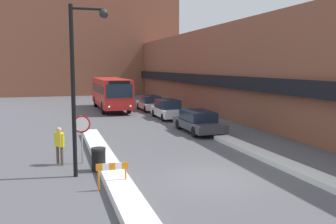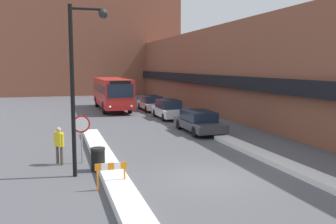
# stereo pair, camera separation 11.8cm
# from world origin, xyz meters

# --- Properties ---
(ground_plane) EXTENTS (160.00, 160.00, 0.00)m
(ground_plane) POSITION_xyz_m (0.00, 0.00, 0.00)
(ground_plane) COLOR #515156
(building_row_right) EXTENTS (5.50, 60.00, 7.65)m
(building_row_right) POSITION_xyz_m (9.97, 24.00, 3.81)
(building_row_right) COLOR brown
(building_row_right) RESTS_ON ground_plane
(building_backdrop_far) EXTENTS (26.00, 8.00, 14.53)m
(building_backdrop_far) POSITION_xyz_m (0.00, 46.36, 7.27)
(building_backdrop_far) COLOR brown
(building_backdrop_far) RESTS_ON ground_plane
(snow_bank_left) EXTENTS (0.90, 16.78, 0.32)m
(snow_bank_left) POSITION_xyz_m (-3.60, 2.32, 0.16)
(snow_bank_left) COLOR silver
(snow_bank_left) RESTS_ON ground_plane
(snow_bank_right) EXTENTS (0.90, 13.13, 0.23)m
(snow_bank_right) POSITION_xyz_m (3.60, 0.36, 0.12)
(snow_bank_right) COLOR silver
(snow_bank_right) RESTS_ON ground_plane
(city_bus) EXTENTS (2.58, 10.29, 3.06)m
(city_bus) POSITION_xyz_m (-0.34, 23.65, 1.69)
(city_bus) COLOR red
(city_bus) RESTS_ON ground_plane
(parked_car_front) EXTENTS (1.93, 4.89, 1.38)m
(parked_car_front) POSITION_xyz_m (3.20, 9.49, 0.71)
(parked_car_front) COLOR #38383D
(parked_car_front) RESTS_ON ground_plane
(parked_car_middle) EXTENTS (1.83, 4.44, 1.53)m
(parked_car_middle) POSITION_xyz_m (3.20, 16.23, 0.76)
(parked_car_middle) COLOR silver
(parked_car_middle) RESTS_ON ground_plane
(parked_car_back) EXTENTS (1.85, 4.71, 1.42)m
(parked_car_back) POSITION_xyz_m (3.20, 22.05, 0.71)
(parked_car_back) COLOR silver
(parked_car_back) RESTS_ON ground_plane
(stop_sign) EXTENTS (0.76, 0.08, 2.12)m
(stop_sign) POSITION_xyz_m (-4.54, 3.69, 1.53)
(stop_sign) COLOR gray
(stop_sign) RESTS_ON ground_plane
(street_lamp) EXTENTS (1.46, 0.36, 6.50)m
(street_lamp) POSITION_xyz_m (-4.66, 1.75, 4.02)
(street_lamp) COLOR black
(street_lamp) RESTS_ON ground_plane
(pedestrian) EXTENTS (0.42, 0.47, 1.64)m
(pedestrian) POSITION_xyz_m (-5.49, 3.75, 0.99)
(pedestrian) COLOR brown
(pedestrian) RESTS_ON ground_plane
(trash_bin) EXTENTS (0.59, 0.59, 0.95)m
(trash_bin) POSITION_xyz_m (-4.00, 2.30, 0.48)
(trash_bin) COLOR black
(trash_bin) RESTS_ON ground_plane
(construction_barricade) EXTENTS (1.10, 0.06, 0.94)m
(construction_barricade) POSITION_xyz_m (-3.82, -0.20, 0.67)
(construction_barricade) COLOR orange
(construction_barricade) RESTS_ON ground_plane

